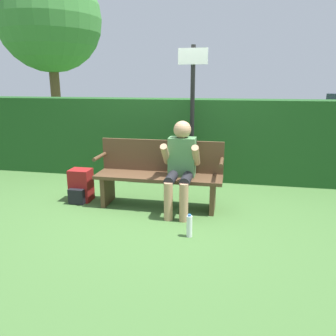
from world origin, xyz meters
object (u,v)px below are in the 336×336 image
(signpost, at_px, (192,107))
(tree, at_px, (49,19))
(backpack, at_px, (81,186))
(park_bench, at_px, (160,173))
(water_bottle, at_px, (189,226))
(person_seated, at_px, (181,163))

(signpost, height_order, tree, tree)
(backpack, height_order, tree, tree)
(park_bench, distance_m, backpack, 1.17)
(park_bench, height_order, signpost, signpost)
(signpost, distance_m, tree, 6.92)
(water_bottle, bearing_deg, signpost, 96.72)
(park_bench, height_order, backpack, park_bench)
(backpack, distance_m, tree, 7.20)
(park_bench, xyz_separation_m, tree, (-4.53, 5.42, 2.98))
(person_seated, bearing_deg, water_bottle, -73.51)
(signpost, bearing_deg, person_seated, -90.11)
(park_bench, xyz_separation_m, water_bottle, (0.53, -0.88, -0.33))
(park_bench, height_order, water_bottle, park_bench)
(park_bench, relative_size, water_bottle, 6.47)
(park_bench, distance_m, tree, 7.67)
(backpack, bearing_deg, tree, 121.73)
(park_bench, bearing_deg, tree, 129.92)
(backpack, xyz_separation_m, water_bottle, (1.68, -0.82, -0.09))
(person_seated, bearing_deg, tree, 131.10)
(signpost, bearing_deg, water_bottle, -83.28)
(person_seated, relative_size, backpack, 2.55)
(water_bottle, bearing_deg, person_seated, 106.49)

